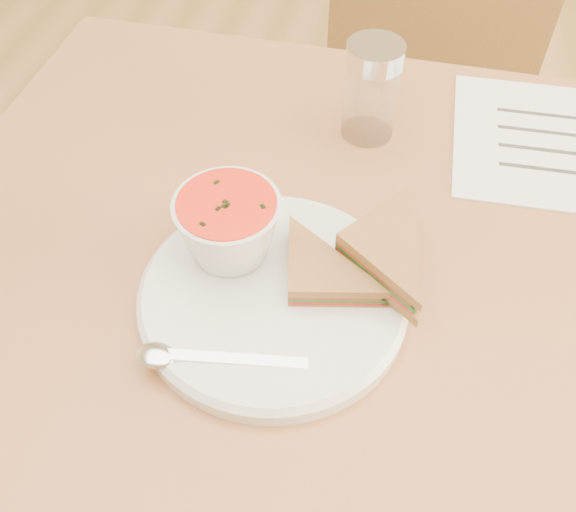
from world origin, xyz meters
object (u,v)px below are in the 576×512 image
(dining_table, at_px, (352,405))
(soup_bowl, at_px, (229,229))
(condiment_shaker, at_px, (371,91))
(chair_far, at_px, (428,154))
(plate, at_px, (273,297))

(dining_table, height_order, soup_bowl, soup_bowl)
(soup_bowl, bearing_deg, condiment_shaker, 67.09)
(dining_table, height_order, condiment_shaker, condiment_shaker)
(dining_table, bearing_deg, chair_far, 83.82)
(soup_bowl, distance_m, condiment_shaker, 0.26)
(plate, bearing_deg, dining_table, 48.43)
(condiment_shaker, bearing_deg, chair_far, 73.28)
(dining_table, bearing_deg, condiment_shaker, 103.27)
(plate, xyz_separation_m, condiment_shaker, (0.05, 0.28, 0.05))
(plate, bearing_deg, soup_bowl, 144.42)
(chair_far, distance_m, condiment_shaker, 0.48)
(dining_table, height_order, chair_far, chair_far)
(chair_far, bearing_deg, plate, 68.94)
(chair_far, bearing_deg, condiment_shaker, 65.80)
(plate, height_order, condiment_shaker, condiment_shaker)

